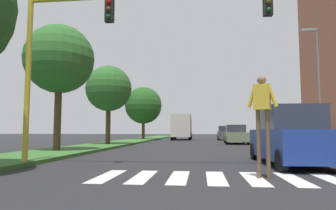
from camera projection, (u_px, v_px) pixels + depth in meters
ground_plane at (205, 142)px, 29.29m from camera, size 140.00×140.00×0.00m
crosswalk at (216, 178)px, 7.23m from camera, size 5.85×2.20×0.01m
median_strip at (125, 142)px, 28.12m from camera, size 3.27×64.00×0.15m
tree_mid at (59, 60)px, 15.65m from camera, size 3.58×3.58×6.52m
tree_far at (109, 89)px, 22.93m from camera, size 3.50×3.50×5.97m
tree_distant at (143, 105)px, 36.55m from camera, size 4.49×4.49×6.32m
sidewalk_right at (291, 143)px, 26.49m from camera, size 3.00×64.00×0.15m
traffic_light_gantry at (109, 32)px, 9.81m from camera, size 9.32×0.30×6.00m
street_lamp_right at (317, 76)px, 18.79m from camera, size 1.02×0.24×7.50m
pedestrian_performer at (262, 109)px, 7.28m from camera, size 0.72×0.37×2.49m
suv_crossing at (291, 137)px, 10.11m from camera, size 2.07×4.65×1.97m
sedan_midblock at (236, 135)px, 26.21m from camera, size 2.03×4.51×1.65m
sedan_distant at (225, 133)px, 36.56m from camera, size 1.86×4.26×1.72m
truck_box_delivery at (182, 127)px, 37.44m from camera, size 2.40×6.20×3.10m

